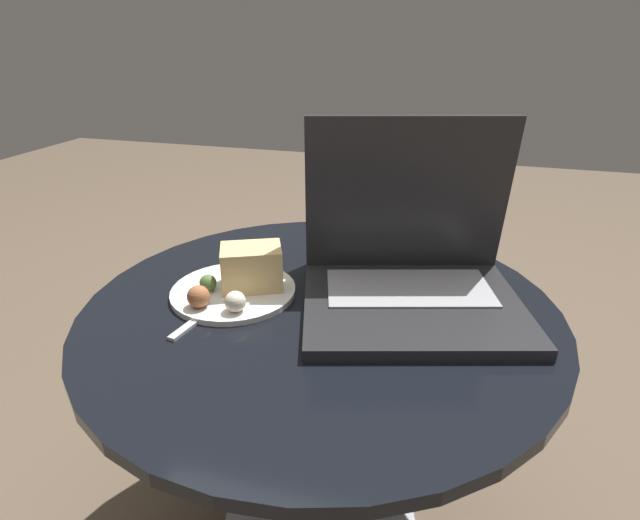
% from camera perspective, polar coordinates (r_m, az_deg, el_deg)
% --- Properties ---
extents(table, '(0.70, 0.70, 0.48)m').
position_cam_1_polar(table, '(0.81, 0.04, -12.51)').
color(table, '#9E9EA3').
rests_on(table, ground_plane).
extents(laptop, '(0.37, 0.32, 0.26)m').
position_cam_1_polar(laptop, '(0.74, 10.30, -0.81)').
color(laptop, '#232326').
rests_on(laptop, table).
extents(beer_glass, '(0.06, 0.06, 0.21)m').
position_cam_1_polar(beer_glass, '(0.84, 2.09, 6.63)').
color(beer_glass, gold).
rests_on(beer_glass, table).
extents(snack_plate, '(0.19, 0.19, 0.07)m').
position_cam_1_polar(snack_plate, '(0.77, -9.08, -2.27)').
color(snack_plate, silver).
rests_on(snack_plate, table).
extents(fork, '(0.05, 0.19, 0.01)m').
position_cam_1_polar(fork, '(0.76, -11.23, -4.72)').
color(fork, '#B2B2B7').
rests_on(fork, table).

